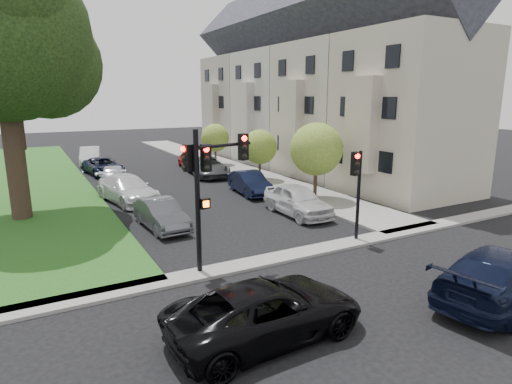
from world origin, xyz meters
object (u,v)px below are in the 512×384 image
small_tree_c (215,138)px  car_parked_7 (113,177)px  car_parked_5 (161,214)px  car_parked_1 (250,183)px  small_tree_a (316,149)px  car_parked_0 (298,200)px  small_tree_b (260,147)px  car_parked_9 (90,156)px  car_parked_2 (208,167)px  car_parked_6 (127,189)px  car_parked_3 (190,160)px  traffic_signal_secondary (357,179)px  traffic_signal_main (208,175)px  car_cross_far (503,275)px  car_parked_8 (103,166)px

small_tree_c → car_parked_7: bearing=-151.4°
car_parked_5 → car_parked_1: bearing=27.9°
small_tree_a → car_parked_0: 4.11m
small_tree_b → car_parked_5: bearing=-141.2°
small_tree_b → car_parked_9: (-9.79, 14.25, -1.73)m
car_parked_2 → car_parked_6: car_parked_6 is taller
car_parked_3 → car_parked_6: bearing=-121.5°
small_tree_b → car_parked_6: bearing=-170.0°
small_tree_a → car_parked_7: small_tree_a is taller
car_parked_2 → small_tree_c: bearing=68.1°
small_tree_c → car_parked_1: size_ratio=0.85×
small_tree_c → traffic_signal_secondary: traffic_signal_secondary is taller
traffic_signal_main → car_parked_7: 16.56m
car_parked_7 → car_parked_9: car_parked_9 is taller
traffic_signal_secondary → car_parked_9: traffic_signal_secondary is taller
car_parked_9 → small_tree_c: bearing=-22.2°
traffic_signal_main → car_parked_0: bearing=34.0°
car_cross_far → car_parked_5: bearing=19.5°
small_tree_a → traffic_signal_main: traffic_signal_main is taller
small_tree_b → small_tree_c: (0.00, 8.14, -0.03)m
car_parked_2 → car_parked_8: car_parked_2 is taller
traffic_signal_main → car_parked_8: size_ratio=1.04×
small_tree_b → car_parked_6: size_ratio=0.71×
small_tree_c → traffic_signal_main: (-9.60, -21.72, 1.03)m
traffic_signal_secondary → car_parked_5: 9.16m
small_tree_b → small_tree_c: small_tree_b is taller
traffic_signal_main → car_parked_7: size_ratio=1.15×
small_tree_a → car_cross_far: small_tree_a is taller
car_parked_1 → car_parked_6: car_parked_6 is taller
small_tree_c → car_parked_6: (-9.91, -9.89, -1.71)m
car_parked_0 → car_parked_6: 10.18m
car_cross_far → car_parked_5: (-7.05, 12.18, -0.14)m
traffic_signal_secondary → car_parked_1: size_ratio=0.90×
car_parked_3 → car_parked_6: 12.36m
car_cross_far → car_parked_7: size_ratio=1.30×
small_tree_a → car_parked_8: (-9.64, 14.98, -2.41)m
traffic_signal_main → traffic_signal_secondary: bearing=-0.4°
car_parked_3 → car_parked_9: car_parked_9 is taller
car_parked_6 → car_parked_3: bearing=41.4°
car_parked_8 → car_parked_9: car_parked_9 is taller
small_tree_a → small_tree_b: 6.84m
car_parked_3 → car_parked_5: (-7.24, -15.86, 0.03)m
traffic_signal_secondary → car_parked_1: bearing=88.2°
car_parked_1 → car_parked_9: car_parked_9 is taller
small_tree_b → car_parked_9: bearing=124.5°
small_tree_a → car_parked_6: bearing=153.0°
car_parked_2 → car_parked_6: (-7.34, -5.41, 0.03)m
car_parked_6 → car_parked_9: 16.00m
car_cross_far → car_parked_7: car_cross_far is taller
car_parked_3 → car_parked_9: (-7.36, 6.17, 0.12)m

